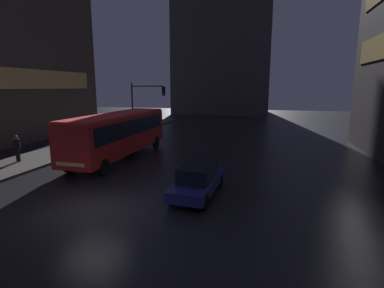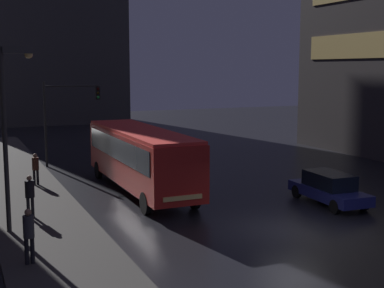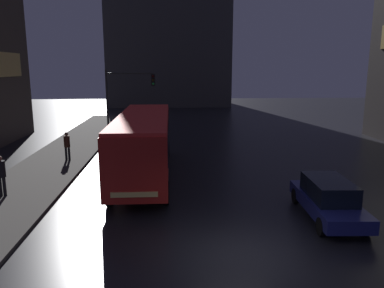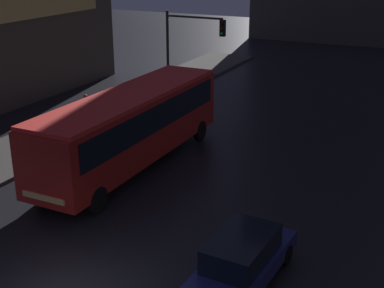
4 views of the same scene
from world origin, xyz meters
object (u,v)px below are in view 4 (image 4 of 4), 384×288
(pedestrian_far, at_px, (86,108))
(car_taxi, at_px, (241,260))
(bus_near, at_px, (132,122))
(traffic_light_main, at_px, (188,42))

(pedestrian_far, bearing_deg, car_taxi, 97.28)
(pedestrian_far, bearing_deg, bus_near, 100.76)
(car_taxi, bearing_deg, pedestrian_far, -34.33)
(car_taxi, distance_m, pedestrian_far, 15.40)
(car_taxi, xyz_separation_m, pedestrian_far, (-12.25, 9.32, 0.39))
(bus_near, height_order, pedestrian_far, bus_near)
(pedestrian_far, xyz_separation_m, traffic_light_main, (2.89, 6.09, 2.67))
(pedestrian_far, distance_m, traffic_light_main, 7.26)
(pedestrian_far, bearing_deg, traffic_light_main, -160.86)
(bus_near, xyz_separation_m, pedestrian_far, (-4.87, 3.25, -0.87))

